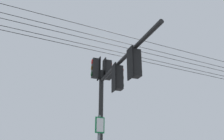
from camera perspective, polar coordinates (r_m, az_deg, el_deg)
name	(u,v)px	position (r m, az deg, el deg)	size (l,w,h in m)	color
signal_mast_assembly	(109,91)	(9.55, -0.62, -4.96)	(3.42, 4.68, 6.52)	black
overhead_wire_span	(127,48)	(12.08, 3.53, 5.27)	(22.91, 18.94, 1.81)	black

